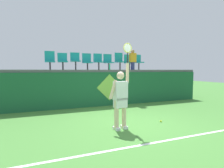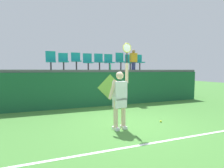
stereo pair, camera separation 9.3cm
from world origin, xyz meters
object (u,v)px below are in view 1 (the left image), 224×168
(stadium_chair_7, at_px, (129,61))
(stadium_chair_2, at_px, (75,60))
(stadium_chair_4, at_px, (98,61))
(water_bottle, at_px, (110,67))
(tennis_ball, at_px, (161,121))
(stadium_chair_6, at_px, (119,60))
(spectator_0, at_px, (133,59))
(stadium_chair_0, at_px, (50,60))
(stadium_chair_3, at_px, (87,61))
(tennis_player, at_px, (121,97))
(stadium_chair_1, at_px, (63,60))
(stadium_chair_8, at_px, (138,61))
(stadium_chair_5, at_px, (108,61))

(stadium_chair_7, bearing_deg, stadium_chair_2, -179.91)
(stadium_chair_4, bearing_deg, water_bottle, -49.35)
(tennis_ball, bearing_deg, stadium_chair_6, 87.05)
(spectator_0, bearing_deg, stadium_chair_6, 140.25)
(stadium_chair_0, height_order, stadium_chair_3, stadium_chair_0)
(tennis_ball, xyz_separation_m, water_bottle, (-0.55, 3.36, 1.84))
(tennis_player, xyz_separation_m, spectator_0, (2.27, 3.54, 1.32))
(stadium_chair_1, bearing_deg, water_bottle, -12.75)
(water_bottle, relative_size, stadium_chair_6, 0.29)
(stadium_chair_2, distance_m, spectator_0, 2.91)
(stadium_chair_3, xyz_separation_m, stadium_chair_8, (2.88, -0.00, 0.04))
(tennis_ball, xyz_separation_m, stadium_chair_8, (1.33, 3.86, 2.18))
(stadium_chair_4, height_order, stadium_chair_7, stadium_chair_7)
(stadium_chair_2, height_order, stadium_chair_7, stadium_chair_2)
(tennis_ball, relative_size, stadium_chair_2, 0.08)
(tennis_player, distance_m, tennis_ball, 1.78)
(stadium_chair_4, bearing_deg, stadium_chair_8, -0.01)
(stadium_chair_4, height_order, stadium_chair_5, stadium_chair_4)
(tennis_player, xyz_separation_m, stadium_chair_3, (-0.02, 3.99, 1.22))
(tennis_player, relative_size, stadium_chair_4, 3.04)
(tennis_ball, distance_m, stadium_chair_1, 5.18)
(tennis_player, relative_size, stadium_chair_5, 3.08)
(stadium_chair_0, xyz_separation_m, stadium_chair_1, (0.56, -0.01, -0.02))
(tennis_ball, distance_m, spectator_0, 4.14)
(stadium_chair_8, bearing_deg, stadium_chair_3, 179.91)
(stadium_chair_3, relative_size, stadium_chair_7, 0.98)
(water_bottle, xyz_separation_m, stadium_chair_1, (-2.17, 0.49, 0.31))
(tennis_player, xyz_separation_m, stadium_chair_2, (-0.60, 3.99, 1.26))
(water_bottle, height_order, stadium_chair_3, stadium_chair_3)
(stadium_chair_0, relative_size, stadium_chair_8, 1.02)
(stadium_chair_7, bearing_deg, water_bottle, -159.05)
(stadium_chair_3, xyz_separation_m, stadium_chair_6, (1.75, 0.00, 0.06))
(stadium_chair_2, xyz_separation_m, spectator_0, (2.87, -0.45, 0.06))
(stadium_chair_2, distance_m, stadium_chair_5, 1.69)
(stadium_chair_2, relative_size, stadium_chair_4, 1.01)
(stadium_chair_3, height_order, stadium_chair_6, stadium_chair_6)
(stadium_chair_0, height_order, stadium_chair_4, stadium_chair_0)
(stadium_chair_6, xyz_separation_m, spectator_0, (0.55, -0.46, 0.03))
(stadium_chair_8, relative_size, spectator_0, 0.81)
(stadium_chair_4, bearing_deg, spectator_0, -14.67)
(water_bottle, bearing_deg, stadium_chair_0, 169.65)
(stadium_chair_2, height_order, spectator_0, spectator_0)
(stadium_chair_2, distance_m, stadium_chair_6, 2.32)
(tennis_player, bearing_deg, tennis_ball, 4.96)
(stadium_chair_0, bearing_deg, water_bottle, -10.35)
(stadium_chair_5, bearing_deg, stadium_chair_4, -179.81)
(tennis_ball, bearing_deg, stadium_chair_8, 70.94)
(water_bottle, bearing_deg, stadium_chair_4, 130.65)
(tennis_ball, xyz_separation_m, stadium_chair_5, (-0.43, 3.86, 2.14))
(water_bottle, height_order, spectator_0, spectator_0)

